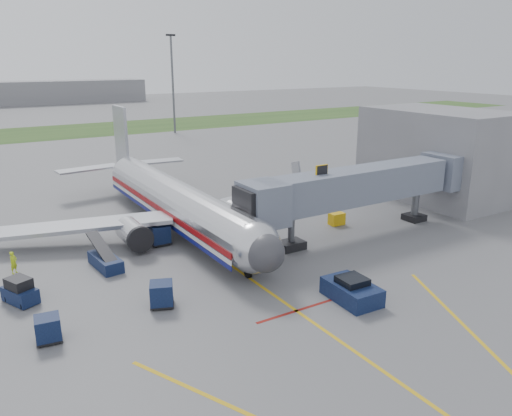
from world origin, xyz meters
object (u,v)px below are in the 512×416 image
airliner (175,201)px  pushback_tug (352,291)px  baggage_tug (20,292)px  ramp_worker (13,263)px  belt_loader (105,261)px

airliner → pushback_tug: size_ratio=8.92×
airliner → baggage_tug: size_ratio=12.83×
airliner → ramp_worker: size_ratio=20.73×
baggage_tug → ramp_worker: 5.34m
baggage_tug → ramp_worker: size_ratio=1.62×
pushback_tug → belt_loader: bearing=131.5°
airliner → belt_loader: bearing=-144.7°
airliner → baggage_tug: (-14.73, -8.79, -1.88)m
pushback_tug → belt_loader: belt_loader is taller
pushback_tug → ramp_worker: bearing=138.3°
baggage_tug → belt_loader: belt_loader is taller
belt_loader → ramp_worker: size_ratio=2.69×
belt_loader → ramp_worker: belt_loader is taller
ramp_worker → pushback_tug: bearing=-81.4°
airliner → ramp_worker: 14.99m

